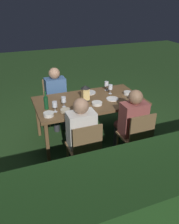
{
  "coord_description": "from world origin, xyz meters",
  "views": [
    {
      "loc": [
        1.26,
        3.27,
        2.31
      ],
      "look_at": [
        0.0,
        0.0,
        0.53
      ],
      "focal_mm": 36.46,
      "sensor_mm": 36.0,
      "label": 1
    }
  ],
  "objects_px": {
    "wine_glass_a": "(55,105)",
    "bowl_dip": "(66,110)",
    "green_bottle_on_table": "(46,102)",
    "wine_glass_e": "(106,84)",
    "chair_side_left_b": "(55,99)",
    "plate_a": "(112,99)",
    "bowl_bread": "(128,93)",
    "wine_glass_d": "(135,96)",
    "plate_b": "(89,93)",
    "wine_glass_b": "(110,87)",
    "wine_glass_c": "(64,100)",
    "chair_side_right_b": "(85,147)",
    "bowl_salad": "(97,103)",
    "dining_table": "(90,103)",
    "person_in_cream": "(80,131)",
    "bowl_olives": "(49,114)",
    "chair_side_right_a": "(137,135)",
    "person_in_blue": "(57,95)",
    "person_in_rust": "(131,120)",
    "lantern_centerpiece": "(85,92)"
  },
  "relations": [
    {
      "from": "chair_side_right_a",
      "to": "wine_glass_d",
      "type": "relative_size",
      "value": 5.15
    },
    {
      "from": "chair_side_right_a",
      "to": "chair_side_right_b",
      "type": "relative_size",
      "value": 1.0
    },
    {
      "from": "wine_glass_a",
      "to": "bowl_salad",
      "type": "relative_size",
      "value": 1.0
    },
    {
      "from": "green_bottle_on_table",
      "to": "wine_glass_e",
      "type": "bearing_deg",
      "value": -162.29
    },
    {
      "from": "wine_glass_a",
      "to": "bowl_bread",
      "type": "relative_size",
      "value": 1.17
    },
    {
      "from": "wine_glass_a",
      "to": "plate_a",
      "type": "height_order",
      "value": "wine_glass_a"
    },
    {
      "from": "dining_table",
      "to": "bowl_bread",
      "type": "distance_m",
      "value": 0.73
    },
    {
      "from": "person_in_cream",
      "to": "bowl_dip",
      "type": "height_order",
      "value": "person_in_cream"
    },
    {
      "from": "wine_glass_d",
      "to": "chair_side_left_b",
      "type": "bearing_deg",
      "value": -50.06
    },
    {
      "from": "person_in_cream",
      "to": "wine_glass_e",
      "type": "bearing_deg",
      "value": -130.86
    },
    {
      "from": "wine_glass_a",
      "to": "lantern_centerpiece",
      "type": "bearing_deg",
      "value": -157.78
    },
    {
      "from": "chair_side_right_b",
      "to": "wine_glass_e",
      "type": "relative_size",
      "value": 5.15
    },
    {
      "from": "bowl_olives",
      "to": "bowl_salad",
      "type": "height_order",
      "value": "bowl_olives"
    },
    {
      "from": "wine_glass_b",
      "to": "dining_table",
      "type": "bearing_deg",
      "value": 16.4
    },
    {
      "from": "person_in_cream",
      "to": "plate_a",
      "type": "bearing_deg",
      "value": -143.5
    },
    {
      "from": "chair_side_left_b",
      "to": "person_in_cream",
      "type": "height_order",
      "value": "person_in_cream"
    },
    {
      "from": "wine_glass_d",
      "to": "plate_b",
      "type": "distance_m",
      "value": 0.87
    },
    {
      "from": "wine_glass_a",
      "to": "bowl_salad",
      "type": "bearing_deg",
      "value": -179.14
    },
    {
      "from": "wine_glass_b",
      "to": "wine_glass_c",
      "type": "xyz_separation_m",
      "value": [
        0.92,
        0.23,
        0.0
      ]
    },
    {
      "from": "person_in_blue",
      "to": "plate_b",
      "type": "distance_m",
      "value": 0.65
    },
    {
      "from": "chair_side_left_b",
      "to": "bowl_bread",
      "type": "distance_m",
      "value": 1.47
    },
    {
      "from": "wine_glass_a",
      "to": "wine_glass_e",
      "type": "height_order",
      "value": "same"
    },
    {
      "from": "wine_glass_d",
      "to": "wine_glass_e",
      "type": "distance_m",
      "value": 0.7
    },
    {
      "from": "chair_side_right_b",
      "to": "green_bottle_on_table",
      "type": "xyz_separation_m",
      "value": [
        0.33,
        -0.81,
        0.38
      ]
    },
    {
      "from": "person_in_cream",
      "to": "lantern_centerpiece",
      "type": "bearing_deg",
      "value": -115.95
    },
    {
      "from": "plate_a",
      "to": "bowl_olives",
      "type": "height_order",
      "value": "bowl_olives"
    },
    {
      "from": "person_in_rust",
      "to": "person_in_blue",
      "type": "height_order",
      "value": "same"
    },
    {
      "from": "person_in_rust",
      "to": "plate_a",
      "type": "xyz_separation_m",
      "value": [
        0.03,
        -0.58,
        0.12
      ]
    },
    {
      "from": "dining_table",
      "to": "bowl_bread",
      "type": "relative_size",
      "value": 12.58
    },
    {
      "from": "wine_glass_a",
      "to": "bowl_dip",
      "type": "bearing_deg",
      "value": 158.75
    },
    {
      "from": "bowl_bread",
      "to": "chair_side_right_b",
      "type": "bearing_deg",
      "value": 37.55
    },
    {
      "from": "chair_side_left_b",
      "to": "plate_a",
      "type": "distance_m",
      "value": 1.29
    },
    {
      "from": "wine_glass_a",
      "to": "person_in_rust",
      "type": "bearing_deg",
      "value": 156.1
    },
    {
      "from": "wine_glass_a",
      "to": "bowl_salad",
      "type": "xyz_separation_m",
      "value": [
        -0.69,
        -0.01,
        -0.09
      ]
    },
    {
      "from": "person_in_cream",
      "to": "bowl_olives",
      "type": "height_order",
      "value": "person_in_cream"
    },
    {
      "from": "chair_side_left_b",
      "to": "wine_glass_b",
      "type": "relative_size",
      "value": 5.15
    },
    {
      "from": "wine_glass_b",
      "to": "plate_a",
      "type": "relative_size",
      "value": 0.82
    },
    {
      "from": "chair_side_right_b",
      "to": "bowl_salad",
      "type": "xyz_separation_m",
      "value": [
        -0.46,
        -0.67,
        0.29
      ]
    },
    {
      "from": "dining_table",
      "to": "bowl_dip",
      "type": "bearing_deg",
      "value": 29.39
    },
    {
      "from": "wine_glass_c",
      "to": "bowl_salad",
      "type": "bearing_deg",
      "value": 167.95
    },
    {
      "from": "wine_glass_b",
      "to": "plate_b",
      "type": "distance_m",
      "value": 0.4
    },
    {
      "from": "person_in_rust",
      "to": "bowl_bread",
      "type": "relative_size",
      "value": 7.98
    },
    {
      "from": "person_in_rust",
      "to": "chair_side_right_b",
      "type": "bearing_deg",
      "value": 13.49
    },
    {
      "from": "green_bottle_on_table",
      "to": "wine_glass_b",
      "type": "bearing_deg",
      "value": -170.23
    },
    {
      "from": "person_in_cream",
      "to": "plate_b",
      "type": "height_order",
      "value": "person_in_cream"
    },
    {
      "from": "dining_table",
      "to": "chair_side_right_b",
      "type": "xyz_separation_m",
      "value": [
        0.41,
        0.88,
        -0.21
      ]
    },
    {
      "from": "wine_glass_b",
      "to": "chair_side_right_b",
      "type": "bearing_deg",
      "value": 49.85
    },
    {
      "from": "chair_side_right_b",
      "to": "wine_glass_b",
      "type": "xyz_separation_m",
      "value": [
        -0.85,
        -1.01,
        0.39
      ]
    },
    {
      "from": "bowl_bread",
      "to": "lantern_centerpiece",
      "type": "bearing_deg",
      "value": -1.93
    },
    {
      "from": "dining_table",
      "to": "chair_side_left_b",
      "type": "relative_size",
      "value": 2.08
    }
  ]
}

